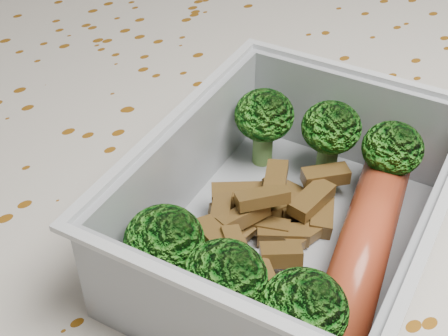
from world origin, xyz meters
TOP-DOWN VIEW (x-y plane):
  - dining_table at (0.00, 0.00)m, footprint 1.40×0.90m
  - tablecloth at (0.00, 0.00)m, footprint 1.46×0.96m
  - lunch_container at (-0.00, -0.04)m, footprint 0.24×0.22m
  - broccoli_florets at (-0.01, -0.04)m, footprint 0.18×0.16m
  - meat_pile at (-0.02, -0.03)m, footprint 0.13×0.09m
  - sausage at (0.02, -0.08)m, footprint 0.15×0.10m

SIDE VIEW (x-z plane):
  - dining_table at x=0.00m, z-range 0.29..1.04m
  - tablecloth at x=0.00m, z-range 0.62..0.81m
  - meat_pile at x=-0.02m, z-range 0.76..0.79m
  - sausage at x=0.02m, z-range 0.76..0.79m
  - lunch_container at x=0.00m, z-range 0.75..0.81m
  - broccoli_florets at x=-0.01m, z-range 0.77..0.82m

